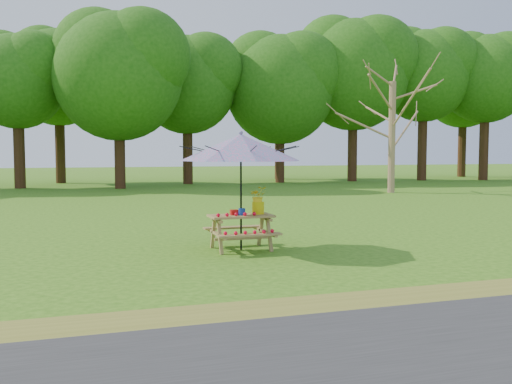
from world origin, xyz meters
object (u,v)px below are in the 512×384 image
object	(u,v)px
picnic_table	(241,233)
flower_bucket	(258,199)
bare_tree	(394,35)
patio_umbrella	(241,147)

from	to	relation	value
picnic_table	flower_bucket	size ratio (longest dim) A/B	2.50
bare_tree	picnic_table	size ratio (longest dim) A/B	8.78
picnic_table	flower_bucket	distance (m)	0.73
bare_tree	picnic_table	world-z (taller)	bare_tree
patio_umbrella	flower_bucket	size ratio (longest dim) A/B	4.68
patio_umbrella	flower_bucket	world-z (taller)	patio_umbrella
bare_tree	flower_bucket	world-z (taller)	bare_tree
bare_tree	picnic_table	xyz separation A→B (m)	(-10.78, -12.36, -6.71)
flower_bucket	picnic_table	bearing A→B (deg)	-169.54
picnic_table	patio_umbrella	xyz separation A→B (m)	(0.00, 0.00, 1.62)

